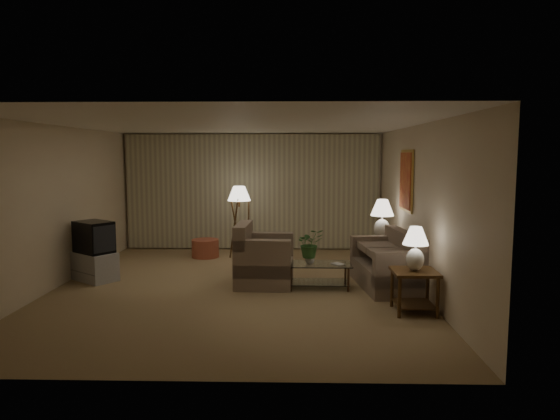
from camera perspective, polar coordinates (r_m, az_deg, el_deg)
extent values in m
plane|color=olive|center=(8.50, -4.99, -8.77)|extent=(7.00, 7.00, 0.00)
cube|color=beige|center=(11.72, -3.15, 2.12)|extent=(6.00, 0.04, 2.70)
cube|color=beige|center=(9.09, -24.22, 0.34)|extent=(0.04, 7.00, 2.70)
cube|color=beige|center=(8.45, 15.56, 0.25)|extent=(0.04, 7.00, 2.70)
cube|color=white|center=(8.22, -5.18, 9.72)|extent=(6.00, 7.00, 0.04)
cube|color=beige|center=(11.64, -3.18, 2.09)|extent=(5.85, 0.12, 2.65)
cube|color=gold|center=(9.19, 14.27, 3.27)|extent=(0.03, 0.90, 1.10)
cube|color=maroon|center=(9.19, 14.12, 3.27)|extent=(0.02, 0.80, 1.00)
cube|color=#846F5E|center=(8.62, 11.95, -7.34)|extent=(1.85, 1.21, 0.39)
cube|color=#846F5E|center=(8.57, -1.77, -7.11)|extent=(1.08, 1.03, 0.44)
cube|color=#36220E|center=(7.28, 15.13, -6.85)|extent=(0.61, 0.61, 0.04)
cube|color=#36220E|center=(7.39, 15.03, -10.32)|extent=(0.52, 0.52, 0.02)
cylinder|color=#36220E|center=(7.05, 13.50, -9.74)|extent=(0.05, 0.05, 0.56)
cylinder|color=#36220E|center=(7.54, 12.68, -8.67)|extent=(0.05, 0.05, 0.56)
cylinder|color=#36220E|center=(7.18, 17.57, -9.58)|extent=(0.05, 0.05, 0.56)
cylinder|color=#36220E|center=(7.65, 16.50, -8.55)|extent=(0.05, 0.05, 0.56)
cube|color=#36220E|center=(9.77, 11.54, -3.40)|extent=(0.55, 0.47, 0.04)
cube|color=#36220E|center=(9.86, 11.48, -6.03)|extent=(0.47, 0.40, 0.02)
cylinder|color=#36220E|center=(9.61, 10.35, -5.35)|extent=(0.05, 0.05, 0.56)
cylinder|color=#36220E|center=(9.97, 10.03, -4.93)|extent=(0.05, 0.05, 0.56)
cylinder|color=#36220E|center=(9.69, 13.01, -5.32)|extent=(0.05, 0.05, 0.56)
cylinder|color=#36220E|center=(10.04, 12.60, -4.90)|extent=(0.05, 0.05, 0.56)
ellipsoid|color=silver|center=(7.24, 15.17, -5.48)|extent=(0.25, 0.25, 0.31)
cylinder|color=silver|center=(7.20, 15.22, -3.97)|extent=(0.03, 0.03, 0.07)
cone|color=white|center=(7.18, 15.25, -2.84)|extent=(0.36, 0.36, 0.25)
ellipsoid|color=silver|center=(9.74, 11.57, -2.16)|extent=(0.31, 0.31, 0.39)
cylinder|color=silver|center=(9.71, 11.60, -0.76)|extent=(0.03, 0.03, 0.09)
cone|color=white|center=(9.69, 11.62, 0.28)|extent=(0.44, 0.44, 0.31)
cube|color=silver|center=(8.34, 4.45, -6.17)|extent=(1.07, 0.59, 0.02)
cube|color=silver|center=(8.41, 4.44, -8.22)|extent=(1.00, 0.51, 0.01)
cylinder|color=#442C1B|center=(8.16, 1.21, -7.94)|extent=(0.04, 0.04, 0.40)
cylinder|color=#442C1B|center=(8.59, 1.23, -7.20)|extent=(0.04, 0.04, 0.40)
cylinder|color=#442C1B|center=(8.21, 7.81, -7.90)|extent=(0.04, 0.04, 0.40)
cylinder|color=#442C1B|center=(8.64, 7.48, -7.18)|extent=(0.04, 0.04, 0.40)
cube|color=#AEAEB0|center=(9.44, -20.38, -6.05)|extent=(1.24, 1.22, 0.50)
cube|color=black|center=(9.35, -20.51, -2.90)|extent=(1.08, 1.08, 0.55)
cylinder|color=#36220E|center=(10.76, -4.68, 0.96)|extent=(0.04, 0.04, 0.22)
cone|color=white|center=(10.75, -4.69, 1.90)|extent=(0.50, 0.50, 0.31)
cylinder|color=#9A4C34|center=(10.94, -8.53, -4.35)|extent=(0.75, 0.75, 0.39)
imported|color=silver|center=(8.32, 3.42, -5.57)|extent=(0.20, 0.20, 0.16)
imported|color=#376C30|center=(8.25, 3.44, -3.38)|extent=(0.53, 0.49, 0.48)
imported|color=olive|center=(8.26, 6.23, -6.21)|extent=(0.24, 0.26, 0.02)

